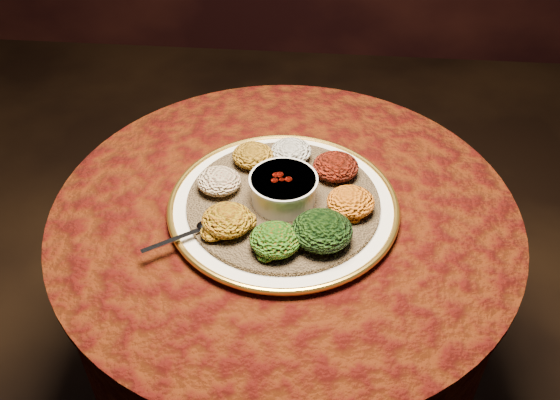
{
  "coord_description": "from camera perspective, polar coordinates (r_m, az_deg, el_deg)",
  "views": [
    {
      "loc": [
        0.07,
        -0.93,
        1.6
      ],
      "look_at": [
        -0.01,
        -0.0,
        0.76
      ],
      "focal_mm": 40.0,
      "sensor_mm": 36.0,
      "label": 1
    }
  ],
  "objects": [
    {
      "name": "spoon",
      "position": [
        1.2,
        -7.03,
        -2.57
      ],
      "size": [
        0.14,
        0.1,
        0.01
      ],
      "rotation": [
        0.0,
        0.0,
        -2.54
      ],
      "color": "silver",
      "rests_on": "injera"
    },
    {
      "name": "stew_bowl",
      "position": [
        1.23,
        0.31,
        1.13
      ],
      "size": [
        0.14,
        0.14,
        0.06
      ],
      "color": "silver",
      "rests_on": "injera"
    },
    {
      "name": "platter",
      "position": [
        1.27,
        0.31,
        -0.54
      ],
      "size": [
        0.5,
        0.5,
        0.02
      ],
      "rotation": [
        0.0,
        0.0,
        0.12
      ],
      "color": "white",
      "rests_on": "table"
    },
    {
      "name": "portion_gomen",
      "position": [
        1.16,
        3.87,
        -2.8
      ],
      "size": [
        0.11,
        0.11,
        0.05
      ],
      "primitive_type": "ellipsoid",
      "color": "black",
      "rests_on": "injera"
    },
    {
      "name": "table",
      "position": [
        1.4,
        0.41,
        -6.25
      ],
      "size": [
        0.96,
        0.96,
        0.73
      ],
      "color": "black",
      "rests_on": "ground"
    },
    {
      "name": "portion_kik",
      "position": [
        1.18,
        -4.85,
        -1.84
      ],
      "size": [
        0.1,
        0.09,
        0.05
      ],
      "primitive_type": "ellipsoid",
      "color": "#A0780E",
      "rests_on": "injera"
    },
    {
      "name": "portion_shiro",
      "position": [
        1.33,
        -2.49,
        4.09
      ],
      "size": [
        0.09,
        0.08,
        0.04
      ],
      "primitive_type": "ellipsoid",
      "color": "#9F6713",
      "rests_on": "injera"
    },
    {
      "name": "injera",
      "position": [
        1.26,
        0.31,
        -0.17
      ],
      "size": [
        0.46,
        0.46,
        0.01
      ],
      "primitive_type": "cylinder",
      "rotation": [
        0.0,
        0.0,
        -0.22
      ],
      "color": "olive",
      "rests_on": "platter"
    },
    {
      "name": "portion_kitfo",
      "position": [
        1.31,
        5.11,
        3.07
      ],
      "size": [
        0.1,
        0.09,
        0.05
      ],
      "primitive_type": "ellipsoid",
      "color": "black",
      "rests_on": "injera"
    },
    {
      "name": "portion_mixveg",
      "position": [
        1.14,
        -0.43,
        -3.65
      ],
      "size": [
        0.1,
        0.09,
        0.05
      ],
      "primitive_type": "ellipsoid",
      "color": "#A4360A",
      "rests_on": "injera"
    },
    {
      "name": "portion_timatim",
      "position": [
        1.27,
        -5.6,
        1.73
      ],
      "size": [
        0.09,
        0.09,
        0.04
      ],
      "primitive_type": "ellipsoid",
      "color": "maroon",
      "rests_on": "injera"
    },
    {
      "name": "portion_ayib",
      "position": [
        1.34,
        1.03,
        4.48
      ],
      "size": [
        0.09,
        0.08,
        0.04
      ],
      "primitive_type": "ellipsoid",
      "color": "beige",
      "rests_on": "injera"
    },
    {
      "name": "portion_tikil",
      "position": [
        1.22,
        6.48,
        -0.17
      ],
      "size": [
        0.09,
        0.09,
        0.05
      ],
      "primitive_type": "ellipsoid",
      "color": "#A4630D",
      "rests_on": "injera"
    }
  ]
}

